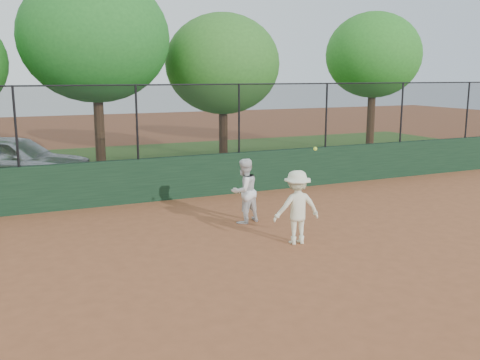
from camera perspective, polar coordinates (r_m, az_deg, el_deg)
name	(u,v)px	position (r m, az deg, el deg)	size (l,w,h in m)	color
ground	(250,271)	(9.68, 1.11, -9.69)	(80.00, 80.00, 0.00)	brown
back_wall	(157,179)	(14.96, -8.86, 0.07)	(26.00, 0.20, 1.20)	#18351F
grass_strip	(114,167)	(20.82, -13.31, 1.35)	(36.00, 12.00, 0.01)	#284D18
parked_car	(12,161)	(18.04, -23.18, 1.91)	(1.94, 4.83, 1.65)	silver
player_second	(244,191)	(12.54, 0.45, -1.17)	(0.74, 0.58, 1.53)	white
player_main	(297,207)	(11.06, 6.09, -2.91)	(1.06, 0.70, 2.04)	#F0F1CC
fence_assembly	(154,120)	(14.73, -9.16, 6.32)	(26.00, 0.06, 2.00)	black
tree_2	(95,38)	(20.03, -15.23, 14.42)	(5.25, 4.77, 6.99)	#492D1A
tree_3	(223,64)	(22.20, -1.84, 12.25)	(4.70, 4.28, 5.90)	#3B2313
tree_4	(374,55)	(24.90, 14.08, 12.77)	(4.33, 3.93, 6.16)	#482B19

